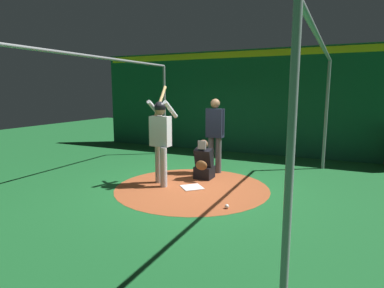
{
  "coord_description": "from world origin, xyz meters",
  "views": [
    {
      "loc": [
        6.03,
        2.83,
        2.06
      ],
      "look_at": [
        0.0,
        0.0,
        0.95
      ],
      "focal_mm": 30.23,
      "sensor_mm": 36.0,
      "label": 1
    }
  ],
  "objects_px": {
    "batter": "(161,134)",
    "baseball_0": "(227,206)",
    "catcher": "(204,164)",
    "home_plate": "(192,187)",
    "umpire": "(215,131)"
  },
  "relations": [
    {
      "from": "catcher",
      "to": "batter",
      "type": "bearing_deg",
      "value": -38.72
    },
    {
      "from": "catcher",
      "to": "baseball_0",
      "type": "bearing_deg",
      "value": 34.97
    },
    {
      "from": "home_plate",
      "to": "umpire",
      "type": "xyz_separation_m",
      "value": [
        -1.43,
        -0.04,
        1.04
      ]
    },
    {
      "from": "catcher",
      "to": "baseball_0",
      "type": "distance_m",
      "value": 2.01
    },
    {
      "from": "batter",
      "to": "catcher",
      "type": "height_order",
      "value": "batter"
    },
    {
      "from": "catcher",
      "to": "umpire",
      "type": "distance_m",
      "value": 0.96
    },
    {
      "from": "catcher",
      "to": "baseball_0",
      "type": "height_order",
      "value": "catcher"
    },
    {
      "from": "batter",
      "to": "baseball_0",
      "type": "xyz_separation_m",
      "value": [
        0.8,
        1.8,
        -1.08
      ]
    },
    {
      "from": "batter",
      "to": "baseball_0",
      "type": "height_order",
      "value": "batter"
    },
    {
      "from": "umpire",
      "to": "home_plate",
      "type": "bearing_deg",
      "value": 1.67
    },
    {
      "from": "batter",
      "to": "catcher",
      "type": "bearing_deg",
      "value": 141.28
    },
    {
      "from": "home_plate",
      "to": "catcher",
      "type": "height_order",
      "value": "catcher"
    },
    {
      "from": "home_plate",
      "to": "baseball_0",
      "type": "bearing_deg",
      "value": 51.63
    },
    {
      "from": "umpire",
      "to": "baseball_0",
      "type": "xyz_separation_m",
      "value": [
        2.29,
        1.12,
        -1.01
      ]
    },
    {
      "from": "catcher",
      "to": "baseball_0",
      "type": "xyz_separation_m",
      "value": [
        1.63,
        1.14,
        -0.32
      ]
    }
  ]
}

